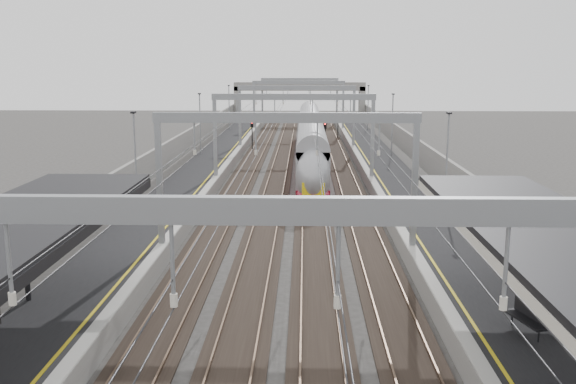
# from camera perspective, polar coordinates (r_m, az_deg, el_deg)

# --- Properties ---
(platform_left) EXTENTS (4.00, 120.00, 1.00)m
(platform_left) POSITION_cam_1_polar(r_m,az_deg,el_deg) (55.60, -7.73, 1.47)
(platform_left) COLOR black
(platform_left) RESTS_ON ground
(platform_right) EXTENTS (4.00, 120.00, 1.00)m
(platform_right) POSITION_cam_1_polar(r_m,az_deg,el_deg) (55.35, 8.86, 1.40)
(platform_right) COLOR black
(platform_right) RESTS_ON ground
(tracks) EXTENTS (11.40, 140.00, 0.20)m
(tracks) POSITION_cam_1_polar(r_m,az_deg,el_deg) (54.97, 0.54, 0.99)
(tracks) COLOR black
(tracks) RESTS_ON ground
(overhead_line) EXTENTS (13.00, 140.00, 6.60)m
(overhead_line) POSITION_cam_1_polar(r_m,az_deg,el_deg) (60.81, 0.66, 7.77)
(overhead_line) COLOR gray
(overhead_line) RESTS_ON platform_left
(overbridge) EXTENTS (22.00, 2.20, 6.90)m
(overbridge) POSITION_cam_1_polar(r_m,az_deg,el_deg) (109.18, 1.04, 8.90)
(overbridge) COLOR gray
(overbridge) RESTS_ON ground
(wall_left) EXTENTS (0.30, 120.00, 3.20)m
(wall_left) POSITION_cam_1_polar(r_m,az_deg,el_deg) (56.03, -10.99, 2.58)
(wall_left) COLOR gray
(wall_left) RESTS_ON ground
(wall_right) EXTENTS (0.30, 120.00, 3.20)m
(wall_right) POSITION_cam_1_polar(r_m,az_deg,el_deg) (55.67, 12.16, 2.48)
(wall_right) COLOR gray
(wall_right) RESTS_ON ground
(train) EXTENTS (2.49, 45.44, 3.95)m
(train) POSITION_cam_1_polar(r_m,az_deg,el_deg) (64.79, 2.03, 4.26)
(train) COLOR maroon
(train) RESTS_ON ground
(bench) EXTENTS (1.01, 1.96, 0.98)m
(bench) POSITION_cam_1_polar(r_m,az_deg,el_deg) (23.36, 20.61, -10.29)
(bench) COLOR black
(bench) RESTS_ON platform_right
(signal_green) EXTENTS (0.32, 0.32, 3.48)m
(signal_green) POSITION_cam_1_polar(r_m,az_deg,el_deg) (74.57, -3.21, 5.53)
(signal_green) COLOR black
(signal_green) RESTS_ON ground
(signal_red_near) EXTENTS (0.32, 0.32, 3.48)m
(signal_red_near) POSITION_cam_1_polar(r_m,az_deg,el_deg) (72.94, 3.32, 5.40)
(signal_red_near) COLOR black
(signal_red_near) RESTS_ON ground
(signal_red_far) EXTENTS (0.32, 0.32, 3.48)m
(signal_red_far) POSITION_cam_1_polar(r_m,az_deg,el_deg) (87.44, 4.47, 6.37)
(signal_red_far) COLOR black
(signal_red_far) RESTS_ON ground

